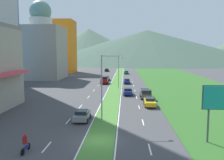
{
  "coord_description": "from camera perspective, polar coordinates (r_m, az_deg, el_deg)",
  "views": [
    {
      "loc": [
        2.64,
        -24.31,
        9.3
      ],
      "look_at": [
        -0.79,
        37.94,
        2.21
      ],
      "focal_mm": 38.26,
      "sensor_mm": 36.0,
      "label": 1
    }
  ],
  "objects": [
    {
      "name": "street_lamp_near",
      "position": [
        32.06,
        -1.84,
        -0.79
      ],
      "size": [
        3.14,
        0.46,
        9.05
      ],
      "color": "#99999E",
      "rests_on": "ground_plane"
    },
    {
      "name": "street_lamp_mid",
      "position": [
        63.1,
        1.21,
        2.64
      ],
      "size": [
        3.32,
        0.45,
        8.68
      ],
      "color": "#99999E",
      "rests_on": "ground_plane"
    },
    {
      "name": "grass_median",
      "position": [
        84.86,
        1.35,
        0.22
      ],
      "size": [
        3.2,
        240.0,
        0.06
      ],
      "primitive_type": "cube",
      "color": "#477F33",
      "rests_on": "ground_plane"
    },
    {
      "name": "lane_dash_right_5",
      "position": [
        50.44,
        5.91,
        -4.16
      ],
      "size": [
        0.16,
        2.8,
        0.01
      ],
      "primitive_type": "cube",
      "color": "silver",
      "rests_on": "ground_plane"
    },
    {
      "name": "lane_dash_left_2",
      "position": [
        25.45,
        -15.34,
        -15.17
      ],
      "size": [
        0.16,
        2.8,
        0.01
      ],
      "primitive_type": "cube",
      "color": "silver",
      "rests_on": "ground_plane"
    },
    {
      "name": "lane_dash_right_7",
      "position": [
        68.28,
        5.19,
        -1.36
      ],
      "size": [
        0.16,
        2.8,
        0.01
      ],
      "primitive_type": "cube",
      "color": "silver",
      "rests_on": "ground_plane"
    },
    {
      "name": "lane_dash_right_2",
      "position": [
        24.37,
        9.05,
        -16.01
      ],
      "size": [
        0.16,
        2.8,
        0.01
      ],
      "primitive_type": "cube",
      "color": "silver",
      "rests_on": "ground_plane"
    },
    {
      "name": "lane_dash_left_4",
      "position": [
        42.25,
        -7.53,
        -6.28
      ],
      "size": [
        0.16,
        2.8,
        0.01
      ],
      "primitive_type": "cube",
      "color": "silver",
      "rests_on": "ground_plane"
    },
    {
      "name": "lane_dash_left_5",
      "position": [
        50.97,
        -5.65,
        -4.05
      ],
      "size": [
        0.16,
        2.8,
        0.01
      ],
      "primitive_type": "cube",
      "color": "silver",
      "rests_on": "ground_plane"
    },
    {
      "name": "pickup_truck_1",
      "position": [
        49.35,
        8.06,
        -3.28
      ],
      "size": [
        2.18,
        5.4,
        2.0
      ],
      "rotation": [
        0.0,
        0.0,
        -1.57
      ],
      "color": "#515459",
      "rests_on": "ground_plane"
    },
    {
      "name": "edge_line_median_right",
      "position": [
        84.83,
        2.53,
        0.19
      ],
      "size": [
        0.16,
        240.0,
        0.01
      ],
      "primitive_type": "cube",
      "color": "silver",
      "rests_on": "ground_plane"
    },
    {
      "name": "lane_dash_left_7",
      "position": [
        68.67,
        -3.35,
        -1.3
      ],
      "size": [
        0.16,
        2.8,
        0.01
      ],
      "primitive_type": "cube",
      "color": "silver",
      "rests_on": "ground_plane"
    },
    {
      "name": "lane_dash_right_3",
      "position": [
        32.87,
        7.42,
        -9.99
      ],
      "size": [
        0.16,
        2.8,
        0.01
      ],
      "primitive_type": "cube",
      "color": "silver",
      "rests_on": "ground_plane"
    },
    {
      "name": "pickup_truck_0",
      "position": [
        72.99,
        -1.76,
        -0.06
      ],
      "size": [
        2.18,
        5.4,
        2.0
      ],
      "rotation": [
        0.0,
        0.0,
        1.57
      ],
      "color": "maroon",
      "rests_on": "ground_plane"
    },
    {
      "name": "car_4",
      "position": [
        80.71,
        -1.25,
        0.44
      ],
      "size": [
        1.91,
        4.38,
        1.57
      ],
      "rotation": [
        0.0,
        0.0,
        1.57
      ],
      "color": "slate",
      "rests_on": "ground_plane"
    },
    {
      "name": "lane_dash_right_8",
      "position": [
        77.24,
        4.95,
        -0.45
      ],
      "size": [
        0.16,
        2.8,
        0.01
      ],
      "primitive_type": "cube",
      "color": "silver",
      "rests_on": "ground_plane"
    },
    {
      "name": "hill_far_center",
      "position": [
        258.97,
        8.29,
        8.05
      ],
      "size": [
        233.5,
        233.5,
        33.35
      ],
      "primitive_type": "cone",
      "color": "#3D5647",
      "rests_on": "ground_plane"
    },
    {
      "name": "lane_dash_left_8",
      "position": [
        77.59,
        -2.6,
        -0.4
      ],
      "size": [
        0.16,
        2.8,
        0.01
      ],
      "primitive_type": "cube",
      "color": "silver",
      "rests_on": "ground_plane"
    },
    {
      "name": "midrise_colored",
      "position": [
        116.67,
        -11.93,
        7.8
      ],
      "size": [
        12.12,
        12.12,
        24.5
      ],
      "primitive_type": "cube",
      "color": "orange",
      "rests_on": "ground_plane"
    },
    {
      "name": "car_0",
      "position": [
        105.86,
        3.46,
        1.83
      ],
      "size": [
        1.91,
        4.61,
        1.37
      ],
      "rotation": [
        0.0,
        0.0,
        -1.57
      ],
      "color": "#0C5128",
      "rests_on": "ground_plane"
    },
    {
      "name": "lane_dash_right_6",
      "position": [
        59.34,
        5.49,
        -2.55
      ],
      "size": [
        0.16,
        2.8,
        0.01
      ],
      "primitive_type": "cube",
      "color": "silver",
      "rests_on": "ground_plane"
    },
    {
      "name": "lane_dash_right_4",
      "position": [
        41.6,
        6.5,
        -6.46
      ],
      "size": [
        0.16,
        2.8,
        0.01
      ],
      "primitive_type": "cube",
      "color": "silver",
      "rests_on": "ground_plane"
    },
    {
      "name": "motorcycle_rider",
      "position": [
        24.54,
        -20.0,
        -14.32
      ],
      "size": [
        0.36,
        2.0,
        1.8
      ],
      "rotation": [
        0.0,
        0.0,
        1.57
      ],
      "color": "black",
      "rests_on": "ground_plane"
    },
    {
      "name": "lane_dash_left_3",
      "position": [
        33.68,
        -10.41,
        -9.64
      ],
      "size": [
        0.16,
        2.8,
        0.01
      ],
      "primitive_type": "cube",
      "color": "silver",
      "rests_on": "ground_plane"
    },
    {
      "name": "domed_building",
      "position": [
        90.14,
        -16.48,
        7.32
      ],
      "size": [
        15.26,
        15.26,
        27.73
      ],
      "color": "#9E9384",
      "rests_on": "ground_plane"
    },
    {
      "name": "car_6",
      "position": [
        33.48,
        -7.17,
        -8.34
      ],
      "size": [
        1.99,
        4.2,
        1.49
      ],
      "rotation": [
        0.0,
        0.0,
        1.57
      ],
      "color": "slate",
      "rests_on": "ground_plane"
    },
    {
      "name": "car_3",
      "position": [
        120.1,
        -1.25,
        2.41
      ],
      "size": [
        2.02,
        4.57,
        1.48
      ],
      "rotation": [
        0.0,
        0.0,
        1.57
      ],
      "color": "black",
      "rests_on": "ground_plane"
    },
    {
      "name": "grass_verge_right",
      "position": [
        86.7,
        15.09,
        0.13
      ],
      "size": [
        24.0,
        240.0,
        0.06
      ],
      "primitive_type": "cube",
      "color": "#2D6023",
      "rests_on": "ground_plane"
    },
    {
      "name": "car_1",
      "position": [
        53.28,
        3.83,
        -2.74
      ],
      "size": [
        2.02,
        4.57,
        1.5
      ],
      "rotation": [
        0.0,
        0.0,
        -1.57
      ],
      "color": "navy",
      "rests_on": "ground_plane"
    },
    {
      "name": "car_2",
      "position": [
        72.57,
        3.59,
        -0.29
      ],
      "size": [
        1.91,
        4.2,
        1.48
      ],
      "rotation": [
        0.0,
        0.0,
        -1.57
      ],
      "color": "navy",
      "rests_on": "ground_plane"
    },
    {
      "name": "lane_dash_right_9",
      "position": [
        86.22,
        4.77,
        0.28
      ],
      "size": [
        0.16,
        2.8,
        0.01
      ],
      "primitive_type": "cube",
      "color": "silver",
      "rests_on": "ground_plane"
    },
    {
      "name": "ground_plane",
      "position": [
        26.17,
        -2.94,
        -14.34
      ],
      "size": [
        600.0,
        600.0,
        0.0
      ],
      "primitive_type": "plane",
      "color": "#424244"
    },
    {
      "name": "car_5",
      "position": [
        42.54,
        9.0,
        -5.17
      ],
      "size": [
        1.89,
        4.59,
        1.47
      ],
      "rotation": [
        0.0,
        0.0,
        -1.57
      ],
      "color": "yellow",
      "rests_on": "ground_plane"
    },
    {
      "name": "edge_line_median_left",
      "position": [
        84.94,
        0.17,
        0.21
      ],
      "size": [
        0.16,
        240.0,
        0.01
      ],
      "primitive_type": "cube",
      "color": "silver",
      "rests_on": "ground_plane"
    },
    {
      "name": "lane_dash_left_6",
      "position": [
        59.79,
        -4.33,
        -2.47
      ],
      "size": [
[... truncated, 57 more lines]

